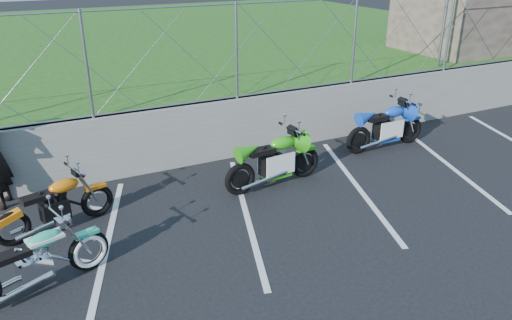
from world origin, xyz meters
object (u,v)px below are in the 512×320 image
sportbike_green (275,162)px  sportbike_blue (387,128)px  naked_orange (57,207)px  cruiser_turquoise (37,264)px

sportbike_green → sportbike_blue: sportbike_blue is taller
naked_orange → sportbike_blue: 7.20m
cruiser_turquoise → naked_orange: (0.43, 1.56, 0.01)m
naked_orange → sportbike_blue: sportbike_blue is taller
sportbike_blue → naked_orange: bearing=-176.2°
sportbike_green → sportbike_blue: (3.23, 0.59, 0.00)m
cruiser_turquoise → sportbike_green: size_ratio=0.94×
cruiser_turquoise → naked_orange: size_ratio=1.05×
sportbike_green → cruiser_turquoise: bearing=-167.0°
cruiser_turquoise → sportbike_blue: size_ratio=0.94×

